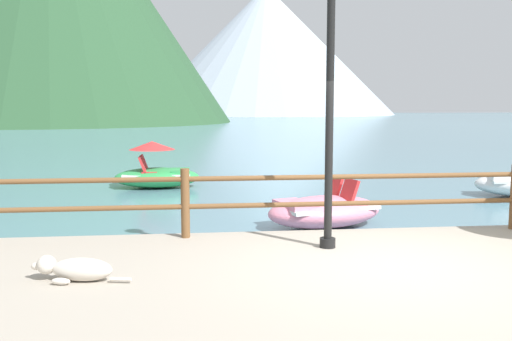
{
  "coord_description": "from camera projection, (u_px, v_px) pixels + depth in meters",
  "views": [
    {
      "loc": [
        -2.25,
        -6.01,
        2.21
      ],
      "look_at": [
        -1.02,
        5.0,
        0.9
      ],
      "focal_mm": 39.19,
      "sensor_mm": 36.0,
      "label": 1
    }
  ],
  "objects": [
    {
      "name": "ground_plane",
      "position": [
        221.0,
        131.0,
        45.91
      ],
      "size": [
        200.0,
        200.0,
        0.0
      ],
      "primitive_type": "plane",
      "color": "slate"
    },
    {
      "name": "dock_railing",
      "position": [
        355.0,
        193.0,
        7.85
      ],
      "size": [
        23.92,
        0.12,
        0.95
      ],
      "color": "brown",
      "rests_on": "promenade_dock"
    },
    {
      "name": "lamp_post",
      "position": [
        331.0,
        54.0,
        6.84
      ],
      "size": [
        0.28,
        0.28,
        4.03
      ],
      "color": "black",
      "rests_on": "promenade_dock"
    },
    {
      "name": "dog_resting",
      "position": [
        76.0,
        269.0,
        5.77
      ],
      "size": [
        1.06,
        0.44,
        0.26
      ],
      "color": "beige",
      "rests_on": "promenade_dock"
    },
    {
      "name": "pedal_boat_0",
      "position": [
        157.0,
        172.0,
        14.92
      ],
      "size": [
        2.27,
        1.3,
        1.24
      ],
      "color": "green",
      "rests_on": "ground"
    },
    {
      "name": "pedal_boat_1",
      "position": [
        324.0,
        211.0,
        10.13
      ],
      "size": [
        2.5,
        1.88,
        0.88
      ],
      "color": "pink",
      "rests_on": "ground"
    },
    {
      "name": "distant_peak",
      "position": [
        266.0,
        51.0,
        123.08
      ],
      "size": [
        56.17,
        56.17,
        27.91
      ],
      "primitive_type": "cone",
      "color": "#9EADBC",
      "rests_on": "ground"
    }
  ]
}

